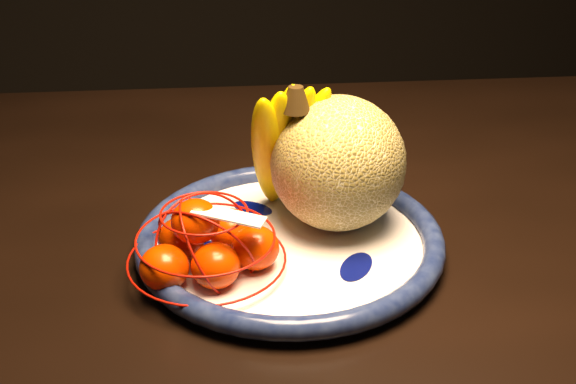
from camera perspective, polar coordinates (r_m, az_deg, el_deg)
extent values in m
cube|color=black|center=(0.89, 2.38, -3.44)|extent=(1.72, 1.16, 0.04)
cylinder|color=white|center=(0.81, 0.15, -4.26)|extent=(0.31, 0.31, 0.01)
torus|color=#08113D|center=(0.81, 0.15, -3.63)|extent=(0.34, 0.34, 0.02)
cylinder|color=white|center=(0.82, 0.15, -4.52)|extent=(0.15, 0.15, 0.00)
ellipsoid|color=#040B53|center=(0.77, 5.41, -5.90)|extent=(0.12, 0.13, 0.00)
ellipsoid|color=#040B53|center=(0.87, -2.82, -1.27)|extent=(0.11, 0.11, 0.00)
ellipsoid|color=#040B53|center=(0.80, -6.90, -4.60)|extent=(0.11, 0.09, 0.00)
sphere|color=olive|center=(0.81, 3.96, 2.29)|extent=(0.15, 0.15, 0.15)
ellipsoid|color=yellow|center=(0.82, -1.56, 3.56)|extent=(0.07, 0.11, 0.18)
ellipsoid|color=yellow|center=(0.82, -0.93, 3.76)|extent=(0.04, 0.10, 0.18)
ellipsoid|color=yellow|center=(0.82, -0.47, 3.99)|extent=(0.06, 0.10, 0.18)
ellipsoid|color=yellow|center=(0.83, 0.15, 3.96)|extent=(0.08, 0.11, 0.18)
ellipsoid|color=yellow|center=(0.83, 0.78, 4.00)|extent=(0.10, 0.10, 0.18)
cone|color=black|center=(0.79, -0.42, 9.16)|extent=(0.03, 0.03, 0.03)
ellipsoid|color=#E83100|center=(0.73, -9.75, -5.91)|extent=(0.05, 0.05, 0.05)
ellipsoid|color=#E83100|center=(0.73, -5.74, -5.81)|extent=(0.05, 0.05, 0.05)
ellipsoid|color=#E83100|center=(0.75, -2.58, -4.42)|extent=(0.05, 0.05, 0.05)
ellipsoid|color=#E83100|center=(0.78, -8.43, -3.68)|extent=(0.05, 0.05, 0.05)
ellipsoid|color=#E83100|center=(0.79, -4.50, -3.02)|extent=(0.05, 0.05, 0.05)
ellipsoid|color=#E83100|center=(0.74, -7.31, -2.32)|extent=(0.05, 0.05, 0.05)
torus|color=#A90F05|center=(0.76, -6.42, -5.24)|extent=(0.17, 0.17, 0.00)
torus|color=#A90F05|center=(0.75, -6.53, -3.58)|extent=(0.15, 0.15, 0.00)
torus|color=#A90F05|center=(0.73, -6.65, -1.63)|extent=(0.09, 0.09, 0.00)
torus|color=#A90F05|center=(0.75, -6.48, -4.25)|extent=(0.12, 0.09, 0.10)
torus|color=#A90F05|center=(0.75, -6.48, -4.25)|extent=(0.07, 0.12, 0.10)
torus|color=#A90F05|center=(0.75, -6.48, -4.25)|extent=(0.12, 0.11, 0.10)
cube|color=white|center=(0.72, -4.69, -1.85)|extent=(0.08, 0.06, 0.01)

